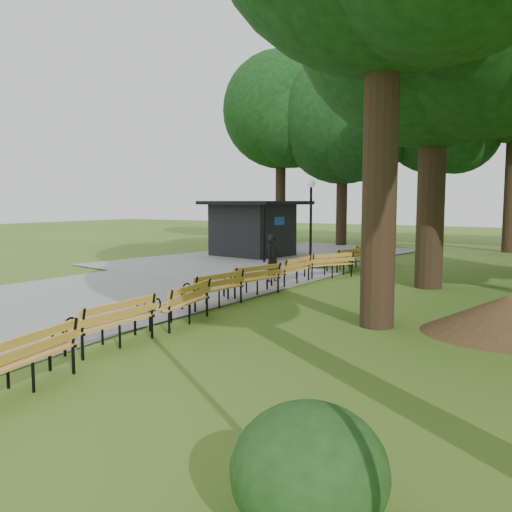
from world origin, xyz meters
The scene contains 16 objects.
ground centered at (0.00, 0.00, 0.00)m, with size 100.00×100.00×0.00m, color #3F661D.
path centered at (-4.00, 3.00, 0.03)m, with size 12.00×38.00×0.06m, color gray.
person centered at (-0.93, 7.22, 0.77)m, with size 0.56×0.37×1.53m, color black.
kiosk centered at (-5.79, 13.75, 1.30)m, with size 4.17×3.62×2.61m, color black, non-canonical shape.
lamp_post centered at (-1.43, 11.00, 2.44)m, with size 0.32×0.32×3.43m.
dirt_mound centered at (6.25, 3.73, 0.39)m, with size 2.70×2.70×0.79m, color #47301C.
bench_1 centered at (0.94, -3.00, 0.44)m, with size 1.90×0.64×0.88m, color gold, non-canonical shape.
bench_2 centered at (0.33, -0.79, 0.44)m, with size 1.90×0.64×0.88m, color gold, non-canonical shape.
bench_3 centered at (0.23, 1.25, 0.44)m, with size 1.90×0.64×0.88m, color gold, non-canonical shape.
bench_4 centered at (-0.26, 3.06, 0.44)m, with size 1.90×0.64×0.88m, color gold, non-canonical shape.
bench_5 centered at (-0.28, 4.91, 0.44)m, with size 1.90×0.64×0.88m, color gold, non-canonical shape.
bench_6 centered at (-0.28, 7.22, 0.44)m, with size 1.90×0.64×0.88m, color gold, non-canonical shape.
bench_7 centered at (0.12, 9.21, 0.44)m, with size 1.90×0.64×0.88m, color gold, non-canonical shape.
bench_8 centered at (-0.04, 11.09, 0.44)m, with size 1.90×0.64×0.88m, color gold, non-canonical shape.
bench_9 centered at (0.14, 13.08, 0.44)m, with size 1.90×0.64×0.88m, color gold, non-canonical shape.
lawn_tree_2 centered at (3.56, 8.77, 8.30)m, with size 8.41×8.41×12.54m.
Camera 1 is at (7.36, -7.26, 2.58)m, focal length 36.95 mm.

